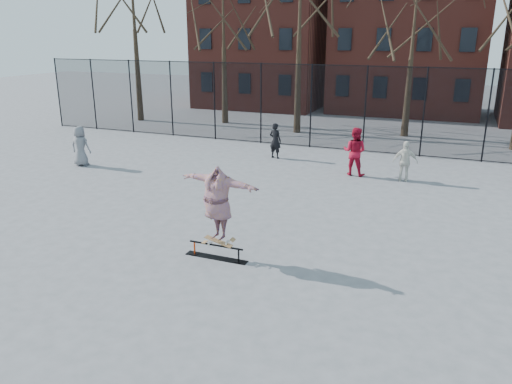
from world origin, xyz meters
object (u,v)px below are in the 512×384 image
at_px(skate_rail, 216,253).
at_px(bystander_red, 355,151).
at_px(skateboard, 219,243).
at_px(bystander_grey, 80,146).
at_px(bystander_white, 405,162).
at_px(bystander_black, 275,141).
at_px(skater, 218,207).

bearing_deg(skate_rail, bystander_red, 80.02).
bearing_deg(skate_rail, skateboard, -0.00).
relative_size(bystander_grey, bystander_white, 1.09).
bearing_deg(bystander_grey, bystander_white, -176.40).
relative_size(bystander_red, bystander_white, 1.23).
bearing_deg(bystander_red, skate_rail, 85.68).
height_order(bystander_black, bystander_white, bystander_black).
bearing_deg(bystander_black, skate_rail, 114.24).
bearing_deg(bystander_black, bystander_grey, 43.48).
distance_m(bystander_black, bystander_red, 4.14).
bearing_deg(skateboard, bystander_red, 80.47).
relative_size(skate_rail, skater, 0.74).
xyz_separation_m(skateboard, bystander_grey, (-9.49, 6.08, 0.43)).
bearing_deg(skater, bystander_white, 79.16).
xyz_separation_m(bystander_red, bystander_white, (1.95, -0.18, -0.18)).
distance_m(skate_rail, bystander_grey, 11.23).
relative_size(skate_rail, bystander_white, 1.07).
bearing_deg(skateboard, bystander_black, 102.68).
bearing_deg(skate_rail, bystander_black, 102.30).
height_order(bystander_grey, bystander_black, bystander_grey).
bearing_deg(bystander_white, bystander_grey, 5.14).
xyz_separation_m(bystander_grey, bystander_red, (10.99, 2.89, 0.10)).
distance_m(skater, bystander_white, 9.46).
distance_m(bystander_grey, bystander_black, 8.37).
bearing_deg(bystander_grey, skate_rail, 138.92).
distance_m(skateboard, skater, 0.96).
bearing_deg(bystander_grey, bystander_red, -173.49).
height_order(skate_rail, skater, skater).
bearing_deg(bystander_black, bystander_red, 170.88).
height_order(skater, bystander_white, skater).
relative_size(skateboard, skater, 0.35).
bearing_deg(bystander_grey, skater, 139.12).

